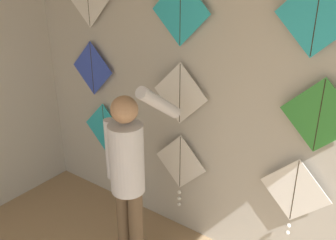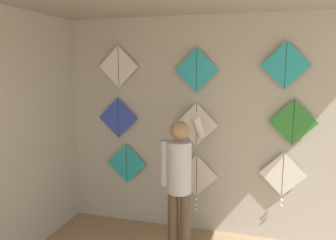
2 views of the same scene
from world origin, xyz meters
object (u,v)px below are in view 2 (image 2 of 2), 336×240
Objects in this scene: kite_4 at (196,125)px; kite_7 at (197,70)px; kite_0 at (127,164)px; kite_6 at (118,67)px; kite_3 at (118,118)px; kite_5 at (293,122)px; shopkeeper at (179,176)px; kite_8 at (286,65)px; kite_2 at (283,176)px; kite_1 at (197,178)px.

kite_4 is 0.69m from kite_7.
kite_6 is (-0.09, 0.00, 1.32)m from kite_0.
kite_0 is 0.64m from kite_3.
kite_5 is (2.23, 0.00, 0.04)m from kite_3.
shopkeeper is 3.06× the size of kite_8.
kite_7 is at bearing 179.96° from kite_2.
shopkeeper is 1.76m from kite_8.
kite_2 is at bearing -179.53° from kite_5.
shopkeeper is 1.30m from kite_2.
kite_0 is 2.40m from kite_8.
kite_8 is at bearing 0.00° from kite_3.
kite_6 is (-0.98, 0.61, 1.22)m from shopkeeper.
kite_0 is 0.99m from kite_1.
kite_8 is (-0.12, 0.00, 0.66)m from kite_5.
kite_0 is 1.00× the size of kite_8.
kite_8 is at bearing 29.63° from shopkeeper.
kite_3 is 1.08m from kite_4.
kite_4 is at bearing 0.00° from kite_0.
kite_3 is (-1.09, 0.00, 0.75)m from kite_1.
kite_6 is at bearing 148.42° from shopkeeper.
kite_2 is (2.04, -0.00, 0.01)m from kite_0.
kite_5 is (1.14, 0.00, 0.79)m from kite_1.
kite_2 is at bearing -1.02° from kite_8.
kite_5 reaches higher than kite_0.
kite_4 is (-0.01, 0.00, 0.71)m from kite_1.
shopkeeper is at bearing -96.01° from kite_7.
shopkeeper is 3.06× the size of kite_4.
kite_8 is at bearing 0.00° from kite_7.
kite_0 is 2.22m from kite_5.
kite_1 is at bearing -0.05° from kite_6.
kite_4 is 1.00× the size of kite_7.
kite_5 reaches higher than kite_2.
shopkeeper is 1.29m from kite_3.
kite_1 is 1.38× the size of kite_4.
kite_1 is at bearing -2.90° from kite_7.
shopkeeper is 3.06× the size of kite_5.
kite_0 reaches higher than kite_1.
kite_0 is 2.04m from kite_2.
shopkeeper is 2.45× the size of kite_2.
shopkeeper is at bearing -150.87° from kite_8.
shopkeeper is at bearing -97.82° from kite_1.
kite_4 reaches higher than shopkeeper.
kite_2 is 0.67m from kite_5.
kite_6 is at bearing 0.00° from kite_3.
kite_6 is (-1.07, 0.00, 1.44)m from kite_1.
kite_7 reaches higher than kite_3.
kite_3 is (-1.00, 0.61, 0.53)m from shopkeeper.
kite_1 is at bearing -179.95° from kite_5.
kite_4 reaches higher than kite_0.
kite_4 is 1.28m from kite_6.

